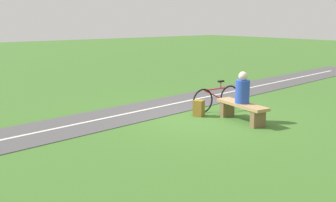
% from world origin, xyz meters
% --- Properties ---
extents(ground_plane, '(80.00, 80.00, 0.00)m').
position_xyz_m(ground_plane, '(0.00, 0.00, 0.00)').
color(ground_plane, '#3D6B28').
extents(paved_path, '(5.57, 36.01, 0.02)m').
position_xyz_m(paved_path, '(1.35, 4.00, 0.01)').
color(paved_path, '#4C494C').
rests_on(paved_path, ground_plane).
extents(path_centre_line, '(3.34, 31.85, 0.00)m').
position_xyz_m(path_centre_line, '(1.35, 4.00, 0.02)').
color(path_centre_line, silver).
rests_on(path_centre_line, paved_path).
extents(bench, '(1.71, 0.69, 0.50)m').
position_xyz_m(bench, '(-0.97, -0.44, 0.34)').
color(bench, '#A88456').
rests_on(bench, ground_plane).
extents(person_seated, '(0.43, 0.43, 0.83)m').
position_xyz_m(person_seated, '(-0.96, -0.44, 0.86)').
color(person_seated, '#2847B7').
rests_on(person_seated, bench).
extents(bicycle, '(0.19, 1.74, 0.90)m').
position_xyz_m(bicycle, '(0.29, -0.77, 0.38)').
color(bicycle, black).
rests_on(bicycle, ground_plane).
extents(backpack, '(0.34, 0.34, 0.45)m').
position_xyz_m(backpack, '(0.16, 0.05, 0.22)').
color(backpack, olive).
rests_on(backpack, ground_plane).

